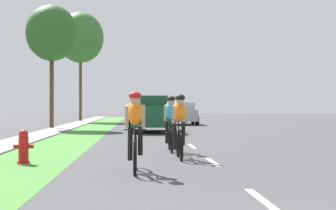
# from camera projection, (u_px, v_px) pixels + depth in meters

# --- Properties ---
(ground_plane) EXTENTS (120.00, 120.00, 0.00)m
(ground_plane) POSITION_uv_depth(u_px,v_px,m) (175.00, 133.00, 23.97)
(ground_plane) COLOR #424244
(grass_verge) EXTENTS (2.16, 70.00, 0.01)m
(grass_verge) POSITION_uv_depth(u_px,v_px,m) (84.00, 133.00, 23.72)
(grass_verge) COLOR #478438
(grass_verge) RESTS_ON ground_plane
(sidewalk_concrete) EXTENTS (1.35, 70.00, 0.10)m
(sidewalk_concrete) POSITION_uv_depth(u_px,v_px,m) (46.00, 134.00, 23.62)
(sidewalk_concrete) COLOR #9E998E
(sidewalk_concrete) RESTS_ON ground_plane
(lane_markings_center) EXTENTS (0.12, 53.13, 0.01)m
(lane_markings_center) POSITION_uv_depth(u_px,v_px,m) (170.00, 129.00, 27.96)
(lane_markings_center) COLOR white
(lane_markings_center) RESTS_ON ground_plane
(fire_hydrant_red) EXTENTS (0.44, 0.38, 0.76)m
(fire_hydrant_red) POSITION_uv_depth(u_px,v_px,m) (23.00, 147.00, 11.37)
(fire_hydrant_red) COLOR red
(fire_hydrant_red) RESTS_ON ground_plane
(cyclist_lead) EXTENTS (0.42, 1.72, 1.58)m
(cyclist_lead) POSITION_uv_depth(u_px,v_px,m) (135.00, 131.00, 9.90)
(cyclist_lead) COLOR black
(cyclist_lead) RESTS_ON ground_plane
(cyclist_trailing) EXTENTS (0.42, 1.72, 1.58)m
(cyclist_trailing) POSITION_uv_depth(u_px,v_px,m) (179.00, 126.00, 12.39)
(cyclist_trailing) COLOR black
(cyclist_trailing) RESTS_ON ground_plane
(cyclist_distant) EXTENTS (0.42, 1.72, 1.58)m
(cyclist_distant) POSITION_uv_depth(u_px,v_px,m) (170.00, 123.00, 14.40)
(cyclist_distant) COLOR black
(cyclist_distant) RESTS_ON ground_plane
(suv_dark_green) EXTENTS (2.15, 4.70, 1.79)m
(suv_dark_green) POSITION_uv_depth(u_px,v_px,m) (150.00, 113.00, 25.25)
(suv_dark_green) COLOR #194C2D
(suv_dark_green) RESTS_ON ground_plane
(sedan_silver) EXTENTS (1.98, 4.30, 1.52)m
(sedan_silver) POSITION_uv_depth(u_px,v_px,m) (182.00, 113.00, 35.20)
(sedan_silver) COLOR #A5A8AD
(sedan_silver) RESTS_ON ground_plane
(street_tree_near) EXTENTS (2.92, 2.92, 7.09)m
(street_tree_near) POSITION_uv_depth(u_px,v_px,m) (52.00, 33.00, 28.99)
(street_tree_near) COLOR brown
(street_tree_near) RESTS_ON ground_plane
(street_tree_far) EXTENTS (3.86, 3.86, 9.15)m
(street_tree_far) POSITION_uv_depth(u_px,v_px,m) (81.00, 38.00, 42.35)
(street_tree_far) COLOR brown
(street_tree_far) RESTS_ON ground_plane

